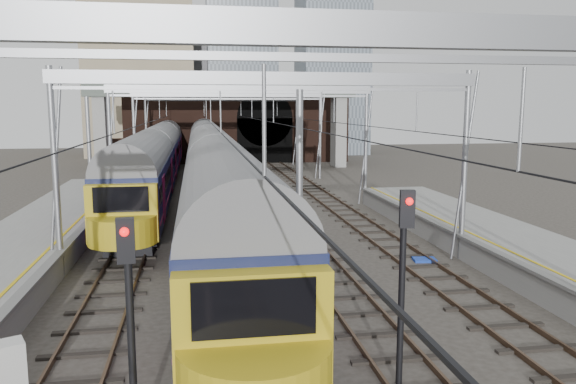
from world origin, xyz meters
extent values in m
plane|color=#38332D|center=(0.00, 0.00, 0.00)|extent=(160.00, 160.00, 0.00)
cube|color=slate|center=(-8.15, 2.50, 1.05)|extent=(0.35, 55.00, 0.12)
cube|color=#4C3828|center=(-6.72, 15.00, 0.09)|extent=(0.08, 80.00, 0.16)
cube|color=#4C3828|center=(-5.28, 15.00, 0.09)|extent=(0.08, 80.00, 0.16)
cube|color=black|center=(-6.00, 15.00, 0.01)|extent=(2.40, 80.00, 0.14)
cube|color=#4C3828|center=(-2.72, 15.00, 0.09)|extent=(0.08, 80.00, 0.16)
cube|color=#4C3828|center=(-1.28, 15.00, 0.09)|extent=(0.08, 80.00, 0.16)
cube|color=black|center=(-2.00, 15.00, 0.01)|extent=(2.40, 80.00, 0.14)
cube|color=#4C3828|center=(1.28, 15.00, 0.09)|extent=(0.08, 80.00, 0.16)
cube|color=#4C3828|center=(2.72, 15.00, 0.09)|extent=(0.08, 80.00, 0.16)
cube|color=black|center=(2.00, 15.00, 0.01)|extent=(2.40, 80.00, 0.14)
cube|color=#4C3828|center=(5.28, 15.00, 0.09)|extent=(0.08, 80.00, 0.16)
cube|color=#4C3828|center=(6.72, 15.00, 0.09)|extent=(0.08, 80.00, 0.16)
cube|color=black|center=(6.00, 15.00, 0.01)|extent=(2.40, 80.00, 0.14)
cube|color=gray|center=(0.00, -6.00, 7.60)|extent=(16.80, 0.28, 0.50)
cylinder|color=gray|center=(-8.20, 8.00, 4.00)|extent=(0.24, 0.24, 8.00)
cylinder|color=gray|center=(8.20, 8.00, 4.00)|extent=(0.24, 0.24, 8.00)
cube|color=gray|center=(0.00, 8.00, 7.60)|extent=(16.80, 0.28, 0.50)
cylinder|color=gray|center=(-8.20, 22.00, 4.00)|extent=(0.24, 0.24, 8.00)
cylinder|color=gray|center=(8.20, 22.00, 4.00)|extent=(0.24, 0.24, 8.00)
cube|color=gray|center=(0.00, 22.00, 7.60)|extent=(16.80, 0.28, 0.50)
cylinder|color=gray|center=(-8.20, 36.00, 4.00)|extent=(0.24, 0.24, 8.00)
cylinder|color=gray|center=(8.20, 36.00, 4.00)|extent=(0.24, 0.24, 8.00)
cube|color=gray|center=(0.00, 36.00, 7.60)|extent=(16.80, 0.28, 0.50)
cylinder|color=gray|center=(-8.20, 48.00, 4.00)|extent=(0.24, 0.24, 8.00)
cylinder|color=gray|center=(8.20, 48.00, 4.00)|extent=(0.24, 0.24, 8.00)
cube|color=gray|center=(0.00, 48.00, 7.60)|extent=(16.80, 0.28, 0.50)
cube|color=black|center=(-6.00, 15.00, 5.50)|extent=(0.03, 80.00, 0.03)
cube|color=black|center=(-2.00, 15.00, 5.50)|extent=(0.03, 80.00, 0.03)
cube|color=black|center=(2.00, 15.00, 5.50)|extent=(0.03, 80.00, 0.03)
cube|color=black|center=(6.00, 15.00, 5.50)|extent=(0.03, 80.00, 0.03)
cube|color=black|center=(2.00, 52.00, 4.50)|extent=(26.00, 2.00, 9.00)
cube|color=black|center=(5.00, 50.98, 2.60)|extent=(6.50, 0.10, 5.20)
cylinder|color=black|center=(5.00, 50.98, 5.20)|extent=(6.50, 0.10, 6.50)
cube|color=black|center=(-10.00, 51.00, 1.50)|extent=(6.00, 1.50, 3.00)
cube|color=gray|center=(-12.50, 46.00, 4.10)|extent=(1.20, 2.50, 8.20)
cube|color=gray|center=(12.50, 46.00, 4.10)|extent=(1.20, 2.50, 8.20)
cube|color=#576258|center=(0.00, 46.00, 8.20)|extent=(28.00, 3.00, 1.40)
cube|color=gray|center=(0.00, 46.00, 9.10)|extent=(28.00, 3.00, 0.30)
cube|color=tan|center=(-10.00, 66.00, 11.00)|extent=(14.00, 12.00, 22.00)
cube|color=#4C5660|center=(4.00, 72.00, 16.00)|extent=(10.00, 10.00, 32.00)
cube|color=gray|center=(-2.00, 80.00, 9.00)|extent=(18.00, 14.00, 18.00)
cube|color=black|center=(-2.00, 31.21, 0.35)|extent=(2.38, 70.47, 0.70)
cube|color=#121B3F|center=(-2.00, 31.21, 2.35)|extent=(3.03, 70.47, 2.71)
cylinder|color=slate|center=(-2.00, 31.21, 3.71)|extent=(2.97, 69.97, 2.97)
cube|color=black|center=(-2.00, 31.21, 2.79)|extent=(3.05, 69.27, 0.81)
cube|color=#D04172|center=(-2.00, 31.21, 1.60)|extent=(3.05, 69.47, 0.13)
cube|color=#B59C17|center=(-2.00, -4.17, 2.25)|extent=(2.97, 0.60, 2.51)
cube|color=black|center=(-2.00, -4.34, 2.89)|extent=(2.27, 0.08, 1.08)
cube|color=black|center=(-6.00, 43.18, 0.35)|extent=(2.29, 67.74, 0.70)
cube|color=#121B3F|center=(-6.00, 43.18, 2.30)|extent=(2.91, 67.74, 2.60)
cylinder|color=slate|center=(-6.00, 43.18, 3.60)|extent=(2.85, 67.24, 2.85)
cube|color=black|center=(-6.00, 43.18, 2.72)|extent=(2.93, 66.54, 0.78)
cube|color=#D04172|center=(-6.00, 43.18, 1.57)|extent=(2.93, 66.74, 0.12)
cube|color=#B59C17|center=(-6.00, 9.16, 2.20)|extent=(2.85, 0.60, 2.40)
cube|color=black|center=(-6.00, 8.99, 2.82)|extent=(2.18, 0.08, 1.04)
cylinder|color=black|center=(-4.26, -3.71, 2.20)|extent=(0.15, 0.15, 4.41)
cube|color=black|center=(-4.26, -3.89, 4.13)|extent=(0.34, 0.21, 0.83)
sphere|color=red|center=(-4.26, -4.01, 4.32)|extent=(0.17, 0.17, 0.17)
cylinder|color=black|center=(1.65, -2.13, 2.27)|extent=(0.15, 0.15, 4.53)
cube|color=black|center=(1.65, -2.31, 4.25)|extent=(0.36, 0.24, 0.85)
sphere|color=red|center=(1.65, -2.43, 4.44)|extent=(0.17, 0.17, 0.17)
cube|color=silver|center=(-7.19, -1.49, 0.69)|extent=(0.86, 0.81, 1.38)
cube|color=#173BB3|center=(-1.31, 2.68, 0.05)|extent=(0.91, 0.74, 0.09)
cube|color=#173BB3|center=(0.87, 11.31, 0.05)|extent=(1.00, 0.80, 0.10)
cube|color=#173BB3|center=(6.53, 7.91, 0.06)|extent=(1.03, 0.79, 0.11)
camera|label=1|loc=(-2.97, -14.02, 6.50)|focal=35.00mm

